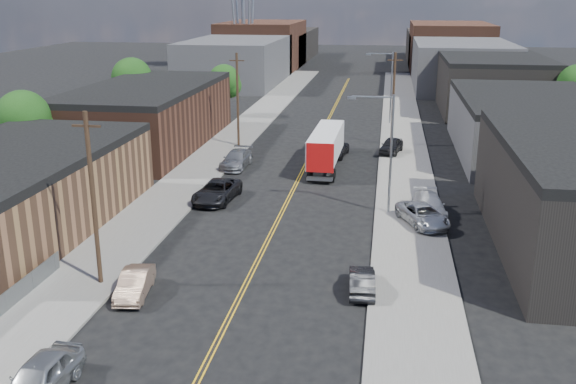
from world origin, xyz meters
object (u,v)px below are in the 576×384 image
(car_left_b, at_px, (135,284))
(car_right_lot_b, at_px, (429,205))
(car_left_c, at_px, (217,191))
(semi_truck, at_px, (327,144))
(car_left_a, at_px, (40,378))
(car_right_lot_c, at_px, (391,146))
(car_left_d, at_px, (236,159))
(car_ahead_truck, at_px, (334,150))
(car_right_lot_a, at_px, (423,215))
(car_right_oncoming, at_px, (362,281))

(car_left_b, height_order, car_right_lot_b, car_right_lot_b)
(car_left_c, relative_size, car_right_lot_b, 1.14)
(semi_truck, distance_m, car_left_c, 14.91)
(car_left_a, distance_m, car_right_lot_c, 46.56)
(car_left_d, bearing_deg, car_ahead_truck, 35.57)
(car_ahead_truck, bearing_deg, car_left_a, -93.95)
(car_left_a, relative_size, car_left_d, 0.87)
(semi_truck, distance_m, car_left_d, 8.88)
(car_ahead_truck, bearing_deg, semi_truck, -89.43)
(semi_truck, xyz_separation_m, car_left_a, (-8.14, -39.16, -1.26))
(car_left_c, height_order, car_right_lot_b, car_right_lot_b)
(semi_truck, bearing_deg, car_left_b, -103.45)
(car_right_lot_a, bearing_deg, car_left_c, 144.84)
(car_left_d, distance_m, car_right_lot_b, 20.91)
(car_left_a, bearing_deg, car_left_b, 91.23)
(car_left_a, distance_m, car_left_c, 26.42)
(semi_truck, bearing_deg, car_right_oncoming, -79.41)
(semi_truck, bearing_deg, car_right_lot_a, -61.53)
(car_right_lot_a, bearing_deg, car_left_b, -162.89)
(car_left_b, relative_size, car_left_c, 0.72)
(car_right_lot_a, bearing_deg, car_ahead_truck, 89.36)
(car_right_lot_a, xyz_separation_m, car_ahead_truck, (-7.97, 19.48, -0.17))
(car_left_c, distance_m, car_left_d, 10.36)
(car_left_d, xyz_separation_m, car_ahead_truck, (8.84, 5.67, -0.09))
(car_right_lot_b, distance_m, car_ahead_truck, 19.27)
(car_ahead_truck, bearing_deg, car_left_d, -139.90)
(car_right_oncoming, bearing_deg, car_left_c, -54.15)
(car_ahead_truck, bearing_deg, car_left_c, -109.22)
(car_left_c, height_order, car_ahead_truck, car_left_c)
(semi_truck, xyz_separation_m, car_right_lot_a, (8.37, -16.22, -1.20))
(semi_truck, bearing_deg, car_left_a, -100.56)
(car_left_a, height_order, car_ahead_truck, car_left_a)
(car_left_b, relative_size, car_ahead_truck, 0.83)
(car_left_b, bearing_deg, car_left_d, 83.46)
(car_left_c, relative_size, car_right_oncoming, 1.47)
(semi_truck, relative_size, car_right_lot_b, 2.72)
(car_left_a, bearing_deg, car_right_oncoming, 46.11)
(car_right_oncoming, xyz_separation_m, car_right_lot_c, (1.60, 32.62, 0.26))
(semi_truck, bearing_deg, car_ahead_truck, 84.32)
(car_left_b, relative_size, car_right_lot_c, 0.93)
(car_right_oncoming, relative_size, car_right_lot_c, 0.88)
(semi_truck, distance_m, car_left_b, 30.81)
(semi_truck, height_order, car_right_oncoming, semi_truck)
(car_right_lot_c, bearing_deg, car_left_d, -139.48)
(car_left_b, relative_size, car_right_lot_b, 0.82)
(car_left_c, xyz_separation_m, car_ahead_truck, (8.03, 16.00, -0.11))
(car_left_c, bearing_deg, car_right_lot_a, -6.94)
(semi_truck, relative_size, car_left_d, 2.54)
(semi_truck, height_order, car_right_lot_b, semi_truck)
(semi_truck, bearing_deg, car_right_lot_c, 41.16)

